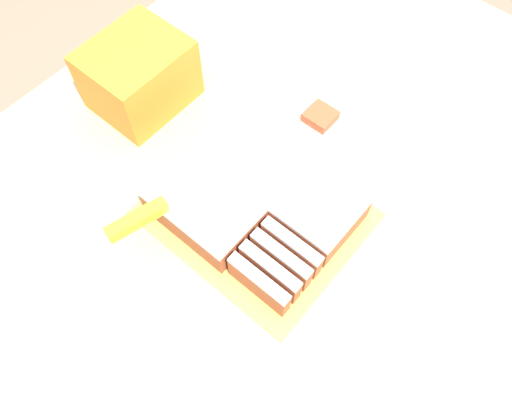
% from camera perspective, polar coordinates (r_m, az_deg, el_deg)
% --- Properties ---
extents(ground_plane, '(8.00, 8.00, 0.00)m').
position_cam_1_polar(ground_plane, '(1.79, 1.71, -13.85)').
color(ground_plane, '#7F705B').
extents(countertop, '(1.40, 1.10, 0.94)m').
position_cam_1_polar(countertop, '(1.34, 2.24, -8.70)').
color(countertop, tan).
rests_on(countertop, ground_plane).
extents(cake_board, '(0.30, 0.35, 0.01)m').
position_cam_1_polar(cake_board, '(0.89, 0.00, -1.04)').
color(cake_board, gold).
rests_on(cake_board, countertop).
extents(cake, '(0.25, 0.31, 0.06)m').
position_cam_1_polar(cake, '(0.86, -0.12, 0.49)').
color(cake, '#994C2D').
rests_on(cake, cake_board).
extents(knife, '(0.31, 0.10, 0.02)m').
position_cam_1_polar(knife, '(0.82, -11.27, -0.46)').
color(knife, silver).
rests_on(knife, cake).
extents(paper_napkin, '(0.12, 0.12, 0.01)m').
position_cam_1_polar(paper_napkin, '(1.01, 7.31, 9.54)').
color(paper_napkin, white).
rests_on(paper_napkin, countertop).
extents(brownie, '(0.05, 0.05, 0.02)m').
position_cam_1_polar(brownie, '(1.00, 7.39, 10.00)').
color(brownie, '#994C2D').
rests_on(brownie, paper_napkin).
extents(storage_box, '(0.19, 0.16, 0.13)m').
position_cam_1_polar(storage_box, '(1.02, -13.23, 14.20)').
color(storage_box, orange).
rests_on(storage_box, countertop).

